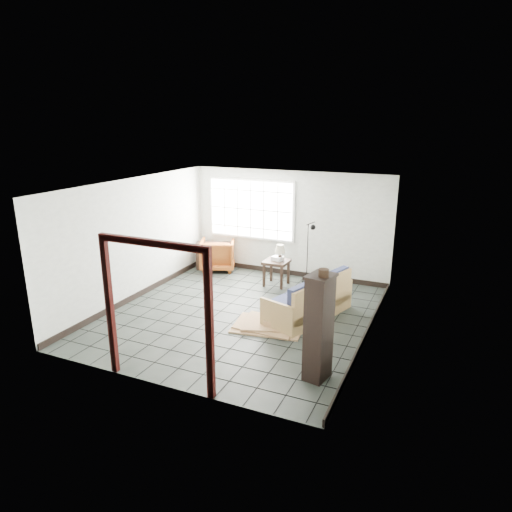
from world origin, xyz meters
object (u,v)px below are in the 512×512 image
at_px(armchair, 218,253).
at_px(tall_shelf, 319,327).
at_px(futon_sofa, 311,302).
at_px(side_table, 276,265).

xyz_separation_m(armchair, tall_shelf, (3.88, -4.02, 0.40)).
relative_size(futon_sofa, tall_shelf, 1.31).
bearing_deg(futon_sofa, tall_shelf, -52.27).
bearing_deg(tall_shelf, side_table, 131.18).
xyz_separation_m(armchair, side_table, (1.83, -0.50, 0.06)).
height_order(futon_sofa, side_table, futon_sofa).
height_order(armchair, side_table, armchair).
height_order(armchair, tall_shelf, tall_shelf).
distance_m(side_table, tall_shelf, 4.09).
distance_m(futon_sofa, tall_shelf, 2.25).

